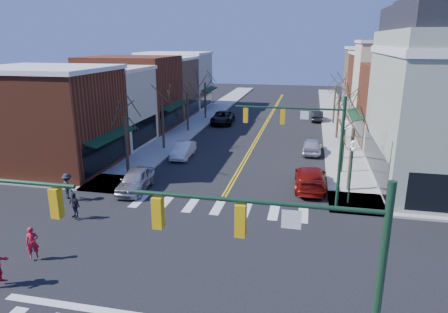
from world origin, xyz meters
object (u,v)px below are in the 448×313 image
Objects in this scene: lamppost_midblock at (344,138)px; car_left_near at (135,180)px; car_left_mid at (183,150)px; pedestrian_red_a at (32,243)px; pedestrian_dark_b at (68,186)px; car_right_mid at (312,146)px; car_right_far at (317,116)px; lamppost_corner at (352,161)px; car_right_near at (310,178)px; pedestrian_dark_a at (74,205)px; car_left_far at (223,118)px.

car_left_near is at bearing -154.38° from lamppost_midblock.
pedestrian_red_a is at bearing -97.00° from car_left_mid.
car_left_near is 4.51m from pedestrian_dark_b.
pedestrian_dark_b is (-2.70, 7.12, 0.08)m from pedestrian_red_a.
car_right_mid is (-2.36, 5.55, -2.23)m from lamppost_midblock.
car_right_far is (-1.80, 21.80, -2.29)m from lamppost_midblock.
pedestrian_red_a is (-15.50, -10.32, -2.02)m from lamppost_corner.
pedestrian_dark_b is at bearing 18.18° from car_right_near.
pedestrian_dark_b is at bearing 46.37° from car_right_mid.
pedestrian_red_a is 1.02× the size of pedestrian_dark_a.
lamppost_corner is 4.17m from car_right_near.
pedestrian_red_a is at bearing 42.71° from car_right_near.
lamppost_midblock is 22.22m from car_left_far.
pedestrian_red_a is at bearing -132.66° from lamppost_midblock.
car_left_far is 29.76m from pedestrian_dark_a.
car_left_near is at bearing 50.94° from pedestrian_red_a.
car_right_far is (12.07, 20.08, -0.01)m from car_left_mid.
lamppost_midblock is at bearing -118.37° from pedestrian_dark_b.
pedestrian_red_a is 7.62m from pedestrian_dark_b.
pedestrian_dark_a is (-16.13, -5.73, -2.04)m from lamppost_corner.
car_left_near is 1.04× the size of car_right_mid.
car_left_near is 8.76m from car_left_mid.
lamppost_corner is at bearing 131.50° from car_right_near.
car_right_near is 18.36m from pedestrian_red_a.
pedestrian_dark_b is (-16.40, -31.50, 0.35)m from car_right_far.
pedestrian_dark_a is at bearing 54.70° from car_right_mid.
car_left_mid is 12.74m from car_right_near.
car_left_near is at bearing 64.73° from car_right_far.
lamppost_corner is 0.96× the size of car_left_near.
lamppost_corner is 2.72× the size of pedestrian_red_a.
lamppost_corner is at bearing -32.65° from car_left_mid.
car_left_mid is at bearing -77.18° from pedestrian_dark_b.
car_left_far is 34.30m from pedestrian_red_a.
car_right_mid is at bearing -102.51° from pedestrian_dark_b.
car_left_near reaches higher than car_right_mid.
car_right_near is (-2.45, 2.58, -2.17)m from lamppost_corner.
lamppost_midblock reaches higher than car_right_mid.
car_right_mid is at bearing 25.75° from pedestrian_red_a.
lamppost_corner is 18.58m from pedestrian_dark_b.
car_left_near is at bearing 95.60° from pedestrian_dark_a.
pedestrian_dark_b is at bearing -151.95° from lamppost_midblock.
pedestrian_dark_b is (-15.75, -5.78, 0.23)m from car_right_near.
pedestrian_red_a is (-1.88, -34.24, 0.16)m from car_left_far.
car_left_mid is (-13.87, 8.23, -2.27)m from lamppost_corner.
car_left_far is at bearing 119.65° from lamppost_corner.
car_left_near is at bearing -96.76° from car_left_mid.
pedestrian_dark_a is at bearing 162.90° from pedestrian_dark_b.
lamppost_midblock is 2.79× the size of pedestrian_dark_a.
pedestrian_red_a reaches higher than car_left_far.
pedestrian_dark_b is at bearing 76.93° from pedestrian_red_a.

